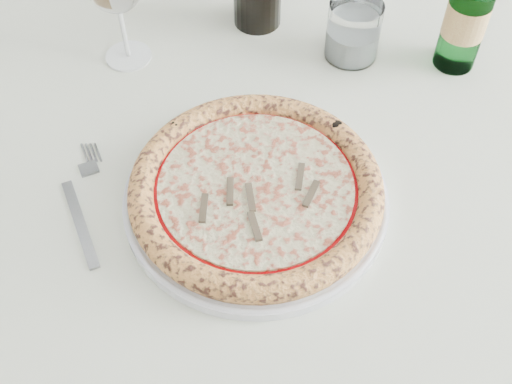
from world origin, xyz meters
TOP-DOWN VIEW (x-y plane):
  - dining_table at (-0.23, 0.20)m, footprint 1.46×0.95m
  - plate at (-0.23, 0.10)m, footprint 0.32×0.32m
  - pizza at (-0.23, 0.10)m, footprint 0.31×0.31m
  - fork at (-0.44, 0.10)m, footprint 0.06×0.19m
  - tumbler at (-0.08, 0.37)m, footprint 0.08×0.08m
  - beer_bottle at (0.07, 0.35)m, footprint 0.06×0.06m

SIDE VIEW (x-z plane):
  - dining_table at x=-0.23m, z-range 0.29..1.04m
  - fork at x=-0.44m, z-range 0.76..0.76m
  - plate at x=-0.23m, z-range 0.76..0.77m
  - pizza at x=-0.23m, z-range 0.77..0.80m
  - tumbler at x=-0.08m, z-range 0.75..0.84m
  - beer_bottle at x=0.07m, z-range 0.73..0.96m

